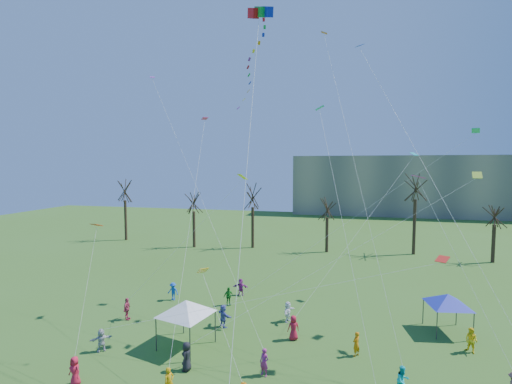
% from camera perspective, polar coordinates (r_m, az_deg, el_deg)
% --- Properties ---
extents(distant_building, '(60.00, 14.00, 15.00)m').
position_cam_1_polar(distant_building, '(99.57, 23.85, 0.98)').
color(distant_building, gray).
rests_on(distant_building, ground).
extents(bare_tree_row, '(70.38, 8.77, 12.24)m').
position_cam_1_polar(bare_tree_row, '(53.02, 10.58, -1.54)').
color(bare_tree_row, black).
rests_on(bare_tree_row, ground).
extents(big_box_kite, '(2.00, 6.55, 23.82)m').
position_cam_1_polar(big_box_kite, '(25.66, -0.04, 19.64)').
color(big_box_kite, red).
rests_on(big_box_kite, ground).
extents(canopy_tent_white, '(4.28, 4.28, 3.31)m').
position_cam_1_polar(canopy_tent_white, '(26.32, -11.13, -17.63)').
color(canopy_tent_white, '#3F3F44').
rests_on(canopy_tent_white, ground).
extents(canopy_tent_blue, '(3.88, 3.88, 2.94)m').
position_cam_1_polar(canopy_tent_blue, '(31.51, 28.35, -14.94)').
color(canopy_tent_blue, '#3F3F44').
rests_on(canopy_tent_blue, ground).
extents(festival_crowd, '(27.09, 16.98, 1.81)m').
position_cam_1_polar(festival_crowd, '(26.32, 1.47, -22.22)').
color(festival_crowd, red).
rests_on(festival_crowd, ground).
extents(small_kites_aloft, '(29.22, 19.68, 34.63)m').
position_cam_1_polar(small_kites_aloft, '(26.86, 10.33, 4.22)').
color(small_kites_aloft, red).
rests_on(small_kites_aloft, ground).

